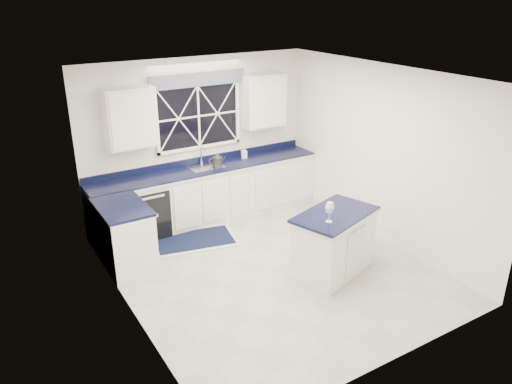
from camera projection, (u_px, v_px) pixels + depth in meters
ground at (271, 269)px, 7.07m from camera, size 4.50×4.50×0.00m
back_wall at (198, 139)px, 8.33m from camera, size 4.00×0.10×2.70m
base_cabinets at (195, 202)px, 8.15m from camera, size 3.99×1.60×0.90m
countertop at (207, 168)px, 8.26m from camera, size 3.98×0.64×0.04m
dishwasher at (146, 211)px, 7.92m from camera, size 0.60×0.58×0.82m
window at (198, 111)px, 8.11m from camera, size 1.65×0.09×1.26m
upper_cabinets at (201, 109)px, 7.99m from camera, size 3.10×0.34×0.90m
faucet at (202, 155)px, 8.34m from camera, size 0.05×0.20×0.30m
island at (333, 242)px, 6.86m from camera, size 1.35×1.05×0.89m
rug at (194, 240)px, 7.86m from camera, size 1.47×1.07×0.02m
kettle at (217, 160)px, 8.31m from camera, size 0.29×0.21×0.20m
wine_glass at (330, 209)px, 6.37m from camera, size 0.11×0.11×0.27m
soap_bottle at (244, 152)px, 8.67m from camera, size 0.11×0.11×0.20m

